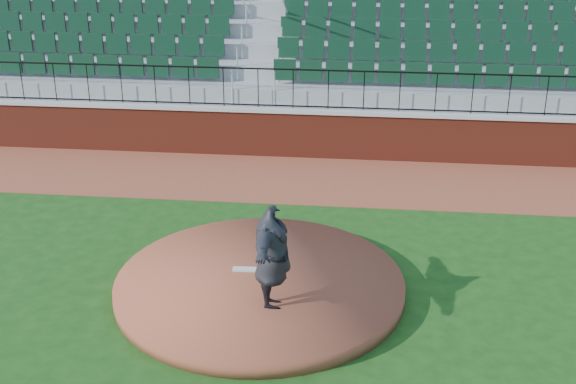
{
  "coord_description": "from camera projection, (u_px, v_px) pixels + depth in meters",
  "views": [
    {
      "loc": [
        1.4,
        -11.82,
        7.01
      ],
      "look_at": [
        0.0,
        1.5,
        1.3
      ],
      "focal_mm": 47.75,
      "sensor_mm": 36.0,
      "label": 1
    }
  ],
  "objects": [
    {
      "name": "pitcher",
      "position": [
        273.0,
        259.0,
        12.44
      ],
      "size": [
        0.67,
        2.18,
        1.76
      ],
      "primitive_type": "imported",
      "rotation": [
        0.0,
        0.0,
        1.61
      ],
      "color": "black",
      "rests_on": "pitchers_mound"
    },
    {
      "name": "field_wall",
      "position": [
        310.0,
        134.0,
        19.86
      ],
      "size": [
        34.0,
        0.35,
        1.2
      ],
      "primitive_type": "cube",
      "color": "maroon",
      "rests_on": "ground"
    },
    {
      "name": "ground",
      "position": [
        279.0,
        291.0,
        13.69
      ],
      "size": [
        90.0,
        90.0,
        0.0
      ],
      "primitive_type": "plane",
      "color": "#174112",
      "rests_on": "ground"
    },
    {
      "name": "concourse_wall",
      "position": [
        325.0,
        13.0,
        24.07
      ],
      "size": [
        34.0,
        0.5,
        5.5
      ],
      "primitive_type": "cube",
      "color": "maroon",
      "rests_on": "ground"
    },
    {
      "name": "pitchers_mound",
      "position": [
        260.0,
        285.0,
        13.64
      ],
      "size": [
        5.15,
        5.15,
        0.25
      ],
      "primitive_type": "cylinder",
      "color": "brown",
      "rests_on": "ground"
    },
    {
      "name": "wall_railing",
      "position": [
        311.0,
        89.0,
        19.39
      ],
      "size": [
        34.0,
        0.05,
        1.0
      ],
      "primitive_type": null,
      "color": "black",
      "rests_on": "wall_cap"
    },
    {
      "name": "wall_cap",
      "position": [
        310.0,
        110.0,
        19.61
      ],
      "size": [
        34.0,
        0.45,
        0.1
      ],
      "primitive_type": "cube",
      "color": "#B7B7B7",
      "rests_on": "field_wall"
    },
    {
      "name": "pitching_rubber",
      "position": [
        248.0,
        269.0,
        13.89
      ],
      "size": [
        0.56,
        0.16,
        0.04
      ],
      "primitive_type": "cube",
      "rotation": [
        0.0,
        0.0,
        0.04
      ],
      "color": "silver",
      "rests_on": "pitchers_mound"
    },
    {
      "name": "warning_track",
      "position": [
        305.0,
        178.0,
        18.63
      ],
      "size": [
        34.0,
        3.2,
        0.01
      ],
      "primitive_type": "cube",
      "color": "brown",
      "rests_on": "ground"
    },
    {
      "name": "seating_stands",
      "position": [
        318.0,
        47.0,
        21.69
      ],
      "size": [
        34.0,
        5.1,
        4.6
      ],
      "primitive_type": null,
      "color": "gray",
      "rests_on": "ground"
    }
  ]
}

